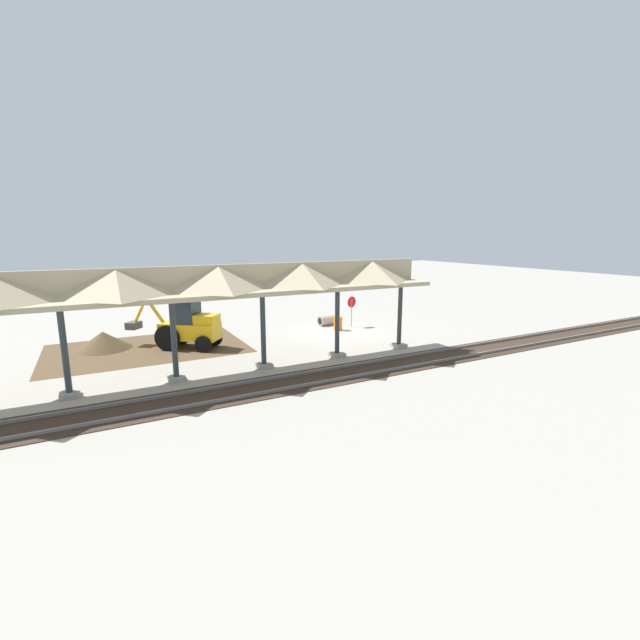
# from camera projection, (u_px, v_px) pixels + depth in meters

# --- Properties ---
(ground_plane) EXTENTS (120.00, 120.00, 0.00)m
(ground_plane) POSITION_uv_depth(u_px,v_px,m) (338.00, 333.00, 27.39)
(ground_plane) COLOR #9E998E
(dirt_work_zone) EXTENTS (10.28, 7.00, 0.01)m
(dirt_work_zone) POSITION_uv_depth(u_px,v_px,m) (148.00, 348.00, 23.61)
(dirt_work_zone) COLOR brown
(dirt_work_zone) RESTS_ON ground
(platform_canopy) EXTENTS (21.14, 3.20, 4.90)m
(platform_canopy) POSITION_uv_depth(u_px,v_px,m) (218.00, 282.00, 18.48)
(platform_canopy) COLOR #9E998E
(platform_canopy) RESTS_ON ground
(rail_tracks) EXTENTS (60.00, 2.58, 0.15)m
(rail_tracks) POSITION_uv_depth(u_px,v_px,m) (412.00, 361.00, 21.09)
(rail_tracks) COLOR slate
(rail_tracks) RESTS_ON ground
(stop_sign) EXTENTS (0.75, 0.20, 2.09)m
(stop_sign) POSITION_uv_depth(u_px,v_px,m) (352.00, 305.00, 29.00)
(stop_sign) COLOR gray
(stop_sign) RESTS_ON ground
(backhoe) EXTENTS (4.86, 4.23, 2.82)m
(backhoe) POSITION_uv_depth(u_px,v_px,m) (187.00, 326.00, 23.51)
(backhoe) COLOR #EAB214
(backhoe) RESTS_ON ground
(dirt_mound) EXTENTS (5.83, 5.83, 1.95)m
(dirt_mound) POSITION_uv_depth(u_px,v_px,m) (104.00, 349.00, 23.51)
(dirt_mound) COLOR brown
(dirt_mound) RESTS_ON ground
(concrete_pipe) EXTENTS (1.20, 0.83, 0.71)m
(concrete_pipe) POSITION_uv_depth(u_px,v_px,m) (327.00, 320.00, 29.64)
(concrete_pipe) COLOR #9E9384
(concrete_pipe) RESTS_ON ground
(traffic_barrel) EXTENTS (0.56, 0.56, 0.90)m
(traffic_barrel) POSITION_uv_depth(u_px,v_px,m) (338.00, 323.00, 28.12)
(traffic_barrel) COLOR orange
(traffic_barrel) RESTS_ON ground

